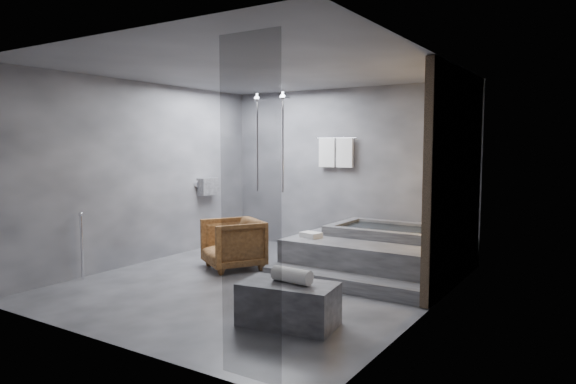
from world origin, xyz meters
The scene contains 7 objects.
room centered at (0.40, 0.24, 1.73)m, with size 5.00×5.04×2.82m.
tub_deck centered at (1.05, 1.45, 0.25)m, with size 2.20×2.00×0.50m, color #38383B.
tub_step centered at (1.05, 0.27, 0.09)m, with size 2.20×0.36×0.18m, color #38383B.
concrete_bench centered at (1.18, -1.19, 0.22)m, with size 0.97×0.53×0.44m, color #333335.
driftwood_chair centered at (-0.81, 0.41, 0.37)m, with size 0.79×0.81×0.74m, color #442611.
rolled_towel centered at (1.21, -1.17, 0.51)m, with size 0.15×0.15×0.43m, color white.
deck_towel centered at (0.26, 0.86, 0.54)m, with size 0.28×0.21×0.08m, color silver.
Camera 1 is at (3.92, -5.48, 1.83)m, focal length 32.00 mm.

